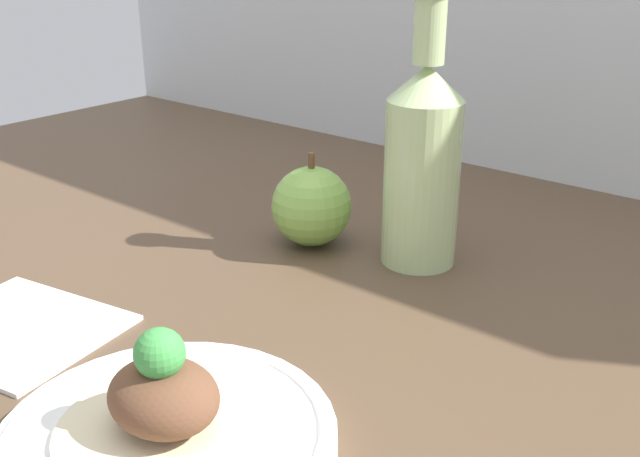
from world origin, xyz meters
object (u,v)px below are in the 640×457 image
object	(u,v)px
plated_food	(164,400)
plate	(167,437)
apple	(312,206)
cider_bottle	(423,159)

from	to	relation	value
plated_food	plate	bearing A→B (deg)	0.00
plate	apple	size ratio (longest dim) A/B	2.20
plated_food	apple	distance (cm)	35.33
plated_food	apple	size ratio (longest dim) A/B	1.42
cider_bottle	plated_food	bearing A→B (deg)	-84.68
plate	apple	world-z (taller)	apple
cider_bottle	plate	bearing A→B (deg)	-84.68
apple	plate	bearing A→B (deg)	-65.70
plated_food	cider_bottle	xyz separation A→B (cm)	(-3.33, 35.70, 7.04)
plate	plated_food	size ratio (longest dim) A/B	1.55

